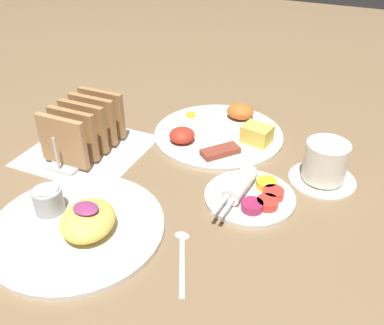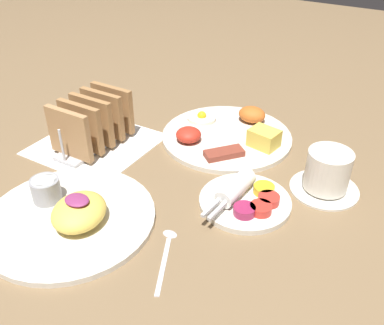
{
  "view_description": "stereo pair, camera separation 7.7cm",
  "coord_description": "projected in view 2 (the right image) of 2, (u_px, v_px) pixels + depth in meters",
  "views": [
    {
      "loc": [
        0.32,
        -0.53,
        0.46
      ],
      "look_at": [
        0.05,
        0.06,
        0.03
      ],
      "focal_mm": 40.0,
      "sensor_mm": 36.0,
      "label": 1
    },
    {
      "loc": [
        0.39,
        -0.49,
        0.46
      ],
      "look_at": [
        0.05,
        0.06,
        0.03
      ],
      "focal_mm": 40.0,
      "sensor_mm": 36.0,
      "label": 2
    }
  ],
  "objects": [
    {
      "name": "ground_plane",
      "position": [
        149.0,
        183.0,
        0.77
      ],
      "size": [
        3.0,
        3.0,
        0.0
      ],
      "primitive_type": "plane",
      "color": "brown"
    },
    {
      "name": "napkin_flat",
      "position": [
        96.0,
        144.0,
        0.88
      ],
      "size": [
        0.22,
        0.22,
        0.0
      ],
      "color": "white",
      "rests_on": "ground_plane"
    },
    {
      "name": "plate_breakfast",
      "position": [
        228.0,
        134.0,
        0.9
      ],
      "size": [
        0.27,
        0.27,
        0.05
      ],
      "color": "silver",
      "rests_on": "ground_plane"
    },
    {
      "name": "plate_condiments",
      "position": [
        245.0,
        199.0,
        0.71
      ],
      "size": [
        0.15,
        0.17,
        0.04
      ],
      "color": "silver",
      "rests_on": "ground_plane"
    },
    {
      "name": "plate_foreground",
      "position": [
        70.0,
        214.0,
        0.68
      ],
      "size": [
        0.27,
        0.27,
        0.06
      ],
      "color": "silver",
      "rests_on": "ground_plane"
    },
    {
      "name": "toast_rack",
      "position": [
        93.0,
        122.0,
        0.86
      ],
      "size": [
        0.1,
        0.18,
        0.1
      ],
      "color": "#B7B7BC",
      "rests_on": "ground_plane"
    },
    {
      "name": "coffee_cup",
      "position": [
        327.0,
        173.0,
        0.73
      ],
      "size": [
        0.12,
        0.12,
        0.08
      ],
      "color": "silver",
      "rests_on": "ground_plane"
    },
    {
      "name": "teaspoon",
      "position": [
        167.0,
        248.0,
        0.63
      ],
      "size": [
        0.07,
        0.12,
        0.01
      ],
      "color": "silver",
      "rests_on": "ground_plane"
    }
  ]
}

